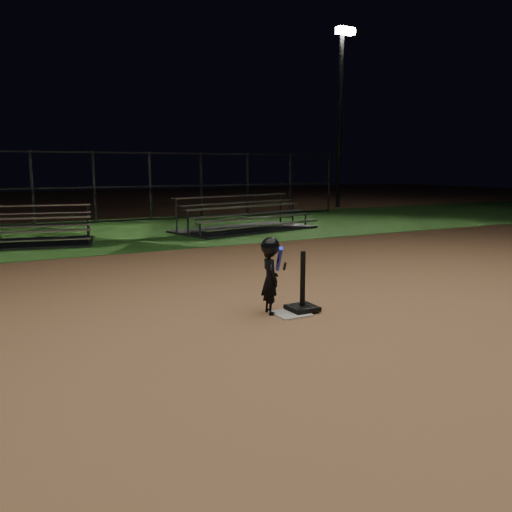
{
  "coord_description": "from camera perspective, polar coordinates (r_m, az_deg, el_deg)",
  "views": [
    {
      "loc": [
        -3.61,
        -5.78,
        1.97
      ],
      "look_at": [
        0.0,
        1.0,
        0.65
      ],
      "focal_mm": 36.55,
      "sensor_mm": 36.0,
      "label": 1
    }
  ],
  "objects": [
    {
      "name": "ground",
      "position": [
        7.09,
        3.82,
        -6.4
      ],
      "size": [
        80.0,
        80.0,
        0.0
      ],
      "primitive_type": "plane",
      "color": "#A37149",
      "rests_on": "ground"
    },
    {
      "name": "batting_tee",
      "position": [
        7.19,
        5.1,
        -4.74
      ],
      "size": [
        0.38,
        0.38,
        0.82
      ],
      "color": "black",
      "rests_on": "home_plate"
    },
    {
      "name": "child_batter",
      "position": [
        7.0,
        1.58,
        -1.9
      ],
      "size": [
        0.4,
        0.6,
        1.05
      ],
      "rotation": [
        0.0,
        0.0,
        1.43
      ],
      "color": "black",
      "rests_on": "ground"
    },
    {
      "name": "grass_strip",
      "position": [
        16.31,
        -15.04,
        2.52
      ],
      "size": [
        60.0,
        8.0,
        0.01
      ],
      "primitive_type": "cube",
      "color": "#214D18",
      "rests_on": "ground"
    },
    {
      "name": "bleacher_right",
      "position": [
        16.26,
        -1.16,
        3.59
      ],
      "size": [
        4.73,
        3.03,
        1.07
      ],
      "rotation": [
        0.0,
        0.0,
        0.22
      ],
      "color": "#BABBBF",
      "rests_on": "ground"
    },
    {
      "name": "home_plate",
      "position": [
        7.09,
        3.82,
        -6.31
      ],
      "size": [
        0.45,
        0.45,
        0.02
      ],
      "primitive_type": "cube",
      "color": "beige",
      "rests_on": "ground"
    },
    {
      "name": "backstop_fence",
      "position": [
        19.14,
        -17.27,
        7.18
      ],
      "size": [
        20.08,
        0.08,
        2.5
      ],
      "color": "#38383D",
      "rests_on": "ground"
    },
    {
      "name": "light_pole_right",
      "position": [
        26.11,
        9.28,
        16.2
      ],
      "size": [
        0.9,
        0.53,
        8.3
      ],
      "color": "#2D2D30",
      "rests_on": "ground"
    },
    {
      "name": "bleacher_left",
      "position": [
        14.51,
        -25.46,
        1.82
      ],
      "size": [
        4.31,
        2.7,
        0.98
      ],
      "rotation": [
        0.0,
        0.0,
        -0.2
      ],
      "color": "#B6B6BB",
      "rests_on": "ground"
    }
  ]
}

